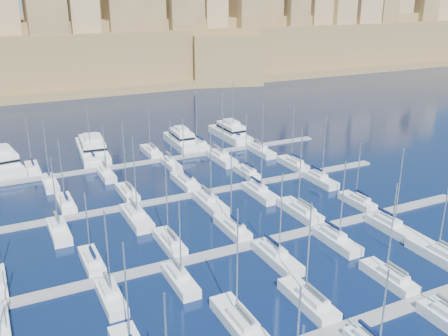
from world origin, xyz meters
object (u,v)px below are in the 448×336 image
motor_yacht_b (92,148)px  motor_yacht_c (181,139)px  sailboat_2 (239,321)px  motor_yacht_d (230,132)px  motor_yacht_a (3,161)px  sailboat_4 (389,277)px

motor_yacht_b → motor_yacht_c: size_ratio=1.34×
motor_yacht_b → motor_yacht_c: same height
sailboat_2 → motor_yacht_d: (34.22, 69.59, 0.97)m
motor_yacht_d → motor_yacht_c: bearing=-177.2°
sailboat_2 → motor_yacht_d: sailboat_2 is taller
motor_yacht_c → motor_yacht_d: 14.02m
sailboat_2 → motor_yacht_c: (20.21, 68.90, 0.97)m
motor_yacht_d → motor_yacht_a: bearing=178.8°
sailboat_2 → motor_yacht_c: sailboat_2 is taller
sailboat_2 → motor_yacht_a: 73.66m
sailboat_4 → motor_yacht_c: (-1.95, 69.40, 0.98)m
sailboat_4 → motor_yacht_a: bearing=120.9°
motor_yacht_a → motor_yacht_b: 19.42m
sailboat_4 → motor_yacht_a: size_ratio=0.73×
motor_yacht_d → motor_yacht_b: bearing=177.3°
sailboat_2 → motor_yacht_a: (-20.51, 70.74, 0.97)m
motor_yacht_a → motor_yacht_b: (19.42, 0.49, -0.00)m
sailboat_4 → motor_yacht_a: sailboat_4 is taller
motor_yacht_c → motor_yacht_b: bearing=173.7°
motor_yacht_b → motor_yacht_d: (35.31, -1.65, 0.00)m
motor_yacht_b → motor_yacht_d: size_ratio=1.24×
sailboat_2 → motor_yacht_a: size_ratio=0.77×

